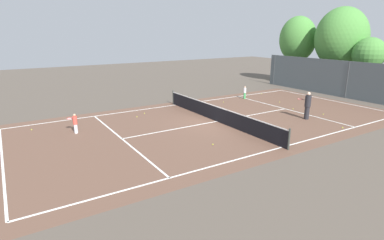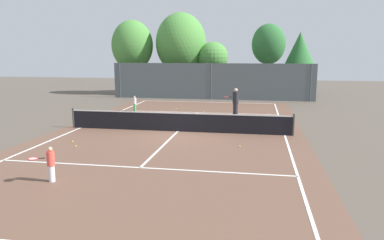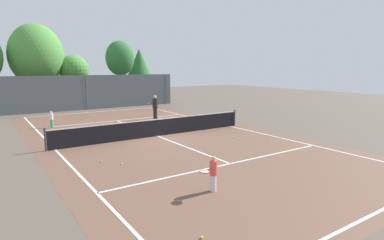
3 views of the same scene
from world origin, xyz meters
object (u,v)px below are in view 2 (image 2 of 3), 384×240
(tennis_ball_6, at_px, (76,146))
(tennis_ball_7, at_px, (73,141))
(tennis_ball_9, at_px, (138,105))
(ball_crate, at_px, (168,124))
(tennis_ball_3, at_px, (235,111))
(tennis_ball_8, at_px, (127,117))
(tennis_ball_5, at_px, (204,111))
(tennis_ball_0, at_px, (274,116))
(tennis_ball_2, at_px, (240,146))
(tennis_ball_4, at_px, (176,109))
(tennis_ball_10, at_px, (230,132))
(player_1, at_px, (50,164))
(player_2, at_px, (135,103))
(player_0, at_px, (235,102))
(tennis_ball_11, at_px, (215,130))

(tennis_ball_6, height_order, tennis_ball_7, same)
(tennis_ball_6, xyz_separation_m, tennis_ball_9, (-1.44, 13.01, 0.00))
(ball_crate, bearing_deg, tennis_ball_3, 62.42)
(tennis_ball_6, bearing_deg, tennis_ball_8, 93.49)
(tennis_ball_5, relative_size, tennis_ball_8, 1.00)
(tennis_ball_0, xyz_separation_m, tennis_ball_2, (-1.81, -8.34, 0.00))
(tennis_ball_4, distance_m, tennis_ball_10, 8.81)
(tennis_ball_4, bearing_deg, ball_crate, -81.39)
(tennis_ball_6, bearing_deg, tennis_ball_10, 32.97)
(tennis_ball_5, height_order, tennis_ball_7, same)
(player_1, xyz_separation_m, tennis_ball_6, (-1.36, 4.29, -0.57))
(ball_crate, xyz_separation_m, tennis_ball_6, (-2.97, -4.94, -0.15))
(player_2, height_order, tennis_ball_10, player_2)
(tennis_ball_0, distance_m, tennis_ball_9, 10.91)
(tennis_ball_0, bearing_deg, tennis_ball_4, 162.75)
(ball_crate, height_order, tennis_ball_6, ball_crate)
(player_1, relative_size, tennis_ball_9, 17.40)
(ball_crate, distance_m, tennis_ball_5, 5.98)
(player_2, xyz_separation_m, tennis_ball_3, (7.08, 1.05, -0.52))
(tennis_ball_2, distance_m, tennis_ball_9, 14.54)
(player_1, relative_size, tennis_ball_7, 17.40)
(ball_crate, relative_size, tennis_ball_9, 6.95)
(player_1, bearing_deg, player_2, 98.25)
(player_2, bearing_deg, player_0, -7.22)
(tennis_ball_4, bearing_deg, tennis_ball_2, -63.79)
(player_0, height_order, tennis_ball_11, player_0)
(player_0, bearing_deg, tennis_ball_10, -89.64)
(player_0, relative_size, tennis_ball_6, 27.71)
(tennis_ball_5, bearing_deg, player_0, -31.75)
(tennis_ball_4, bearing_deg, tennis_ball_5, -23.20)
(player_1, bearing_deg, tennis_ball_0, 61.38)
(tennis_ball_2, distance_m, tennis_ball_10, 3.02)
(tennis_ball_11, bearing_deg, tennis_ball_8, 152.20)
(tennis_ball_7, bearing_deg, tennis_ball_11, 31.25)
(player_1, bearing_deg, tennis_ball_10, 59.00)
(player_1, height_order, tennis_ball_2, player_1)
(player_0, height_order, tennis_ball_7, player_0)
(ball_crate, distance_m, tennis_ball_10, 3.57)
(tennis_ball_7, distance_m, tennis_ball_9, 12.23)
(tennis_ball_4, relative_size, tennis_ball_6, 1.00)
(tennis_ball_8, height_order, tennis_ball_11, same)
(ball_crate, bearing_deg, tennis_ball_5, 78.68)
(player_0, bearing_deg, tennis_ball_9, 155.32)
(player_2, xyz_separation_m, tennis_ball_0, (9.69, -0.73, -0.52))
(player_1, distance_m, ball_crate, 9.39)
(tennis_ball_3, bearing_deg, tennis_ball_8, -152.30)
(tennis_ball_10, bearing_deg, ball_crate, 167.69)
(tennis_ball_10, bearing_deg, player_1, -121.00)
(player_0, bearing_deg, tennis_ball_5, 148.25)
(player_1, distance_m, tennis_ball_5, 15.36)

